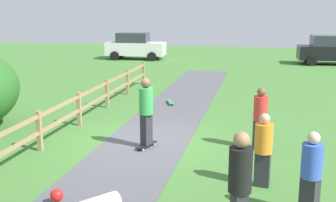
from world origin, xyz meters
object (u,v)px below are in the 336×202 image
Objects in this scene: parked_car_white at (135,46)px; skater_riding at (146,109)px; bystander_blue at (311,171)px; bystander_black at (240,182)px; bystander_red at (260,115)px; parked_car_black at (330,50)px; skateboard_loose at (171,102)px; bystander_orange at (263,147)px.

skater_riding is at bearing -72.44° from parked_car_white.
parked_car_white reaches higher than bystander_blue.
bystander_black is 1.16× the size of bystander_blue.
bystander_red is 0.40× the size of parked_car_white.
parked_car_white is at bearing 116.06° from bystander_red.
bystander_red is 19.04m from parked_car_black.
bystander_black reaches higher than skateboard_loose.
bystander_red is (-0.09, 2.51, 0.05)m from bystander_orange.
bystander_black is 1.17× the size of bystander_orange.
skater_riding is at bearing -110.95° from parked_car_black.
parked_car_white is at bearing 107.56° from skater_riding.
skateboard_loose is 0.43× the size of bystander_black.
bystander_black is 25.03m from parked_car_white.
bystander_orange is (3.10, -1.91, -0.21)m from skater_riding.
bystander_blue is at bearing 43.57° from bystander_black.
skateboard_loose is 9.66m from bystander_blue.
parked_car_white is at bearing 180.00° from parked_car_black.
skateboard_loose is 0.50× the size of bystander_blue.
skater_riding is at bearing 141.65° from bystander_blue.
skater_riding reaches higher than parked_car_white.
parked_car_white is (-9.07, 18.55, 0.02)m from bystander_red.
skater_riding is 1.18× the size of bystander_orange.
bystander_orange is 0.38× the size of parked_car_black.
bystander_orange is at bearing -63.94° from skateboard_loose.
parked_car_black is (4.60, 23.44, -0.09)m from bystander_black.
bystander_red is 20.65m from parked_car_white.
parked_car_black reaches higher than bystander_red.
bystander_blue is (0.85, -1.21, 0.01)m from bystander_orange.
skateboard_loose is at bearing 125.97° from bystander_red.
bystander_red is (0.28, 4.89, -0.12)m from bystander_black.
bystander_black is 23.88m from parked_car_black.
bystander_orange is at bearing -87.97° from bystander_red.
bystander_red is (3.01, 0.60, -0.16)m from skater_riding.
skateboard_loose is 0.19× the size of parked_car_white.
bystander_black reaches higher than bystander_blue.
bystander_orange is 22.97m from parked_car_white.
bystander_black is (3.22, -9.71, 0.97)m from skateboard_loose.
bystander_black is at bearing -101.10° from parked_car_black.
bystander_red is (3.50, -4.82, 0.85)m from skateboard_loose.
skater_riding reaches higher than skateboard_loose.
skater_riding is 5.05m from bystander_blue.
skater_riding is 0.45× the size of parked_car_black.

